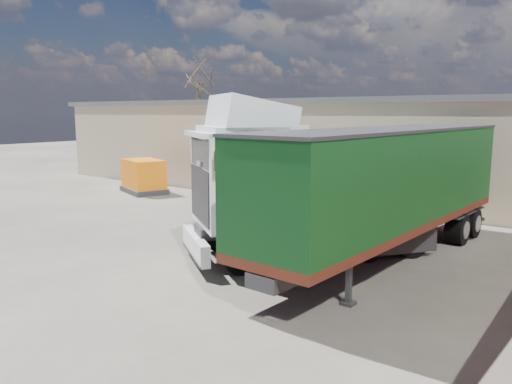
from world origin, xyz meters
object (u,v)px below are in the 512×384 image
Objects in this scene: tractor_unit at (273,191)px; box_trailer at (390,181)px; panel_van at (237,180)px; orange_skip at (144,178)px; bare_tree at (198,72)px.

box_trailer is at bearing 68.76° from tractor_unit.
tractor_unit is 1.91× the size of panel_van.
tractor_unit reaches higher than orange_skip.
tractor_unit is 2.19× the size of orange_skip.
orange_skip is (-13.40, 6.42, -1.32)m from tractor_unit.
panel_van is at bearing 152.82° from box_trailer.
bare_tree reaches higher than tractor_unit.
orange_skip is at bearing -169.47° from tractor_unit.
panel_van is 5.52m from orange_skip.
box_trailer is (3.02, 1.93, 0.36)m from tractor_unit.
orange_skip is (-4.99, -2.37, -0.02)m from panel_van.
panel_van is (-8.41, 8.79, -1.30)m from tractor_unit.
panel_van is 1.15× the size of orange_skip.
orange_skip is at bearing 168.50° from box_trailer.
tractor_unit reaches higher than panel_van.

